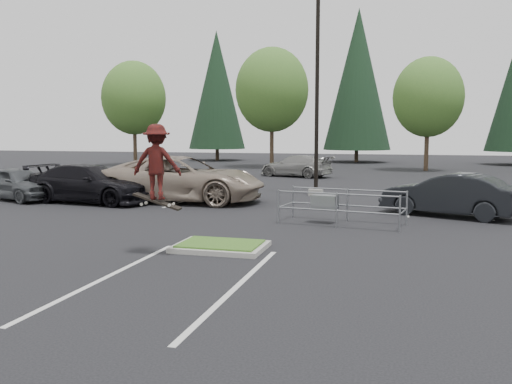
% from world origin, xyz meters
% --- Properties ---
extents(ground, '(120.00, 120.00, 0.00)m').
position_xyz_m(ground, '(0.00, 0.00, 0.00)').
color(ground, black).
rests_on(ground, ground).
extents(grass_median, '(2.20, 1.60, 0.16)m').
position_xyz_m(grass_median, '(0.00, 0.00, 0.08)').
color(grass_median, gray).
rests_on(grass_median, ground).
extents(stall_lines, '(22.62, 17.60, 0.01)m').
position_xyz_m(stall_lines, '(-1.35, 6.02, 0.00)').
color(stall_lines, beige).
rests_on(stall_lines, ground).
extents(light_pole, '(0.70, 0.60, 10.12)m').
position_xyz_m(light_pole, '(0.50, 12.00, 4.56)').
color(light_pole, gray).
rests_on(light_pole, ground).
extents(decid_a, '(5.44, 5.44, 8.91)m').
position_xyz_m(decid_a, '(-18.01, 30.03, 5.58)').
color(decid_a, '#38281C').
rests_on(decid_a, ground).
extents(decid_b, '(5.89, 5.89, 9.64)m').
position_xyz_m(decid_b, '(-6.01, 30.53, 6.04)').
color(decid_b, '#38281C').
rests_on(decid_b, ground).
extents(decid_c, '(5.12, 5.12, 8.38)m').
position_xyz_m(decid_c, '(5.99, 29.83, 5.25)').
color(decid_c, '#38281C').
rests_on(decid_c, ground).
extents(conif_a, '(5.72, 5.72, 13.00)m').
position_xyz_m(conif_a, '(-14.00, 40.00, 7.10)').
color(conif_a, '#38281C').
rests_on(conif_a, ground).
extents(conif_b, '(6.38, 6.38, 14.50)m').
position_xyz_m(conif_b, '(0.00, 40.50, 7.85)').
color(conif_b, '#38281C').
rests_on(conif_b, ground).
extents(cart_corral, '(3.96, 1.93, 1.08)m').
position_xyz_m(cart_corral, '(2.07, 4.50, 0.68)').
color(cart_corral, gray).
rests_on(cart_corral, ground).
extents(skateboarder, '(1.20, 0.80, 1.98)m').
position_xyz_m(skateboarder, '(-1.20, -1.00, 2.18)').
color(skateboarder, black).
rests_on(skateboarder, ground).
extents(car_l_tan, '(6.91, 3.35, 1.90)m').
position_xyz_m(car_l_tan, '(-4.50, 8.27, 0.95)').
color(car_l_tan, gray).
rests_on(car_l_tan, ground).
extents(car_l_black, '(5.62, 2.81, 1.57)m').
position_xyz_m(car_l_black, '(-8.00, 7.00, 0.78)').
color(car_l_black, black).
rests_on(car_l_black, ground).
extents(car_l_grey, '(4.50, 2.99, 1.42)m').
position_xyz_m(car_l_grey, '(-11.50, 7.00, 0.71)').
color(car_l_grey, '#414548').
rests_on(car_l_grey, ground).
extents(car_r_charc, '(4.76, 3.13, 1.48)m').
position_xyz_m(car_r_charc, '(5.87, 7.05, 0.74)').
color(car_r_charc, black).
rests_on(car_r_charc, ground).
extents(car_far_silver, '(5.16, 3.36, 1.39)m').
position_xyz_m(car_far_silver, '(-2.29, 22.00, 0.69)').
color(car_far_silver, gray).
rests_on(car_far_silver, ground).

